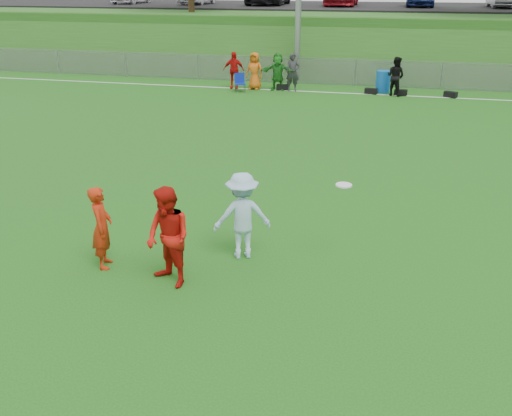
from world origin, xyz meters
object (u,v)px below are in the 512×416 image
(recycling_bin, at_px, (383,81))
(player_red_center, at_px, (168,238))
(frisbee, at_px, (344,185))
(player_red_left, at_px, (102,227))
(player_blue, at_px, (242,216))

(recycling_bin, bearing_deg, player_red_center, -99.03)
(frisbee, bearing_deg, recycling_bin, 89.27)
(player_red_left, bearing_deg, recycling_bin, -31.47)
(player_red_center, xyz_separation_m, frisbee, (2.76, 1.58, 0.62))
(player_red_center, xyz_separation_m, recycling_bin, (2.98, 18.77, -0.40))
(player_red_center, bearing_deg, frisbee, 62.28)
(player_red_left, relative_size, player_blue, 0.92)
(player_red_center, bearing_deg, player_blue, 86.66)
(frisbee, relative_size, recycling_bin, 0.31)
(player_red_left, height_order, player_red_center, player_red_center)
(player_red_center, bearing_deg, player_red_left, -161.02)
(player_red_left, bearing_deg, frisbee, -91.48)
(player_red_center, relative_size, player_blue, 1.06)
(player_red_center, relative_size, recycling_bin, 1.82)
(player_red_left, distance_m, recycling_bin, 18.95)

